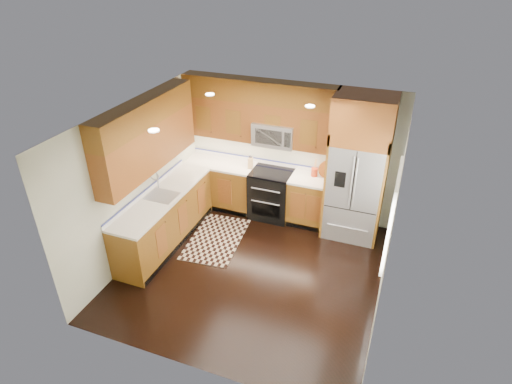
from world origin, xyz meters
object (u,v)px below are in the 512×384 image
at_px(refrigerator, 357,169).
at_px(knife_block, 250,163).
at_px(utensil_crock, 315,170).
at_px(rug, 216,239).
at_px(range, 271,194).

relative_size(refrigerator, knife_block, 10.63).
bearing_deg(utensil_crock, knife_block, -175.79).
xyz_separation_m(refrigerator, utensil_crock, (-0.77, 0.18, -0.25)).
xyz_separation_m(rug, knife_block, (0.22, 1.15, 1.03)).
distance_m(knife_block, utensil_crock, 1.22).
bearing_deg(rug, refrigerator, 20.40).
bearing_deg(refrigerator, rug, -154.30).
bearing_deg(rug, knife_block, 73.82).
xyz_separation_m(knife_block, utensil_crock, (1.22, 0.09, 0.02)).
relative_size(range, knife_block, 3.86).
distance_m(refrigerator, rug, 2.78).
relative_size(range, utensil_crock, 2.79).
bearing_deg(range, knife_block, 173.36).
relative_size(refrigerator, utensil_crock, 7.68).
distance_m(rug, utensil_crock, 2.17).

